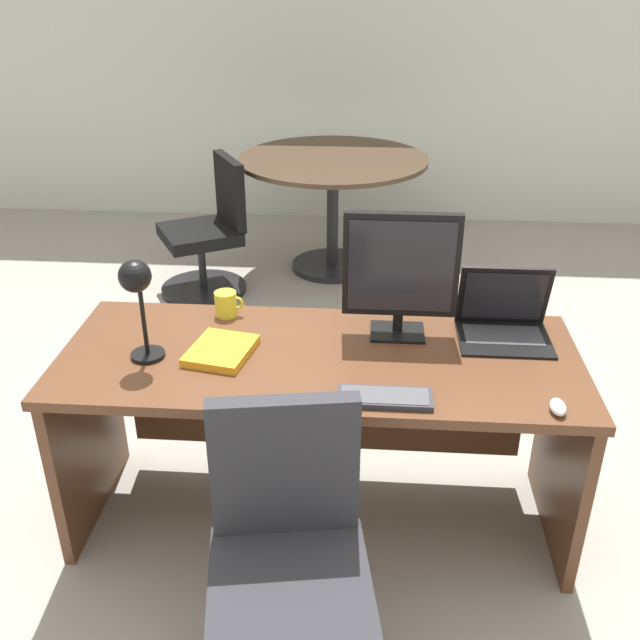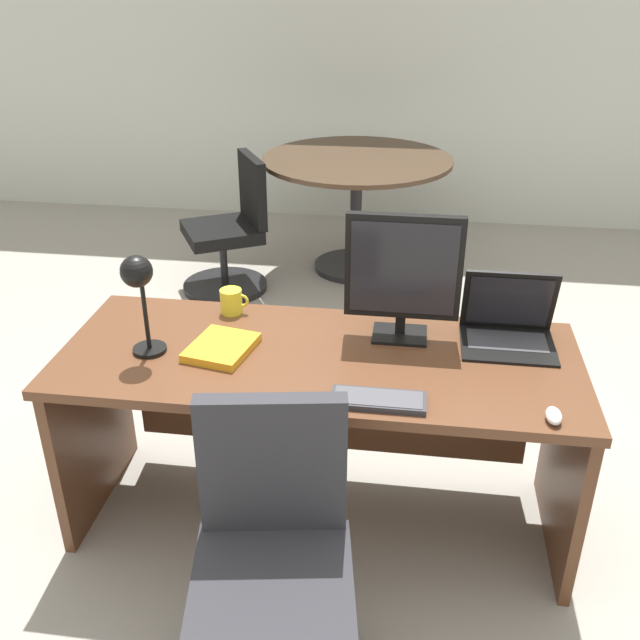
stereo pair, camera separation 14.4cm
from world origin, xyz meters
The scene contains 13 objects.
ground centered at (0.00, 1.50, 0.00)m, with size 12.00×12.00×0.00m, color gray.
back_wall centered at (0.00, 3.71, 1.40)m, with size 10.00×0.10×2.80m, color silver.
desk centered at (0.00, 0.05, 0.54)m, with size 1.85×0.74×0.75m.
monitor centered at (0.28, 0.18, 1.01)m, with size 0.42×0.16×0.47m.
laptop centered at (0.67, 0.22, 0.83)m, with size 0.33×0.28×0.26m.
keyboard centered at (0.23, -0.27, 0.76)m, with size 0.30×0.12×0.02m.
mouse centered at (0.76, -0.30, 0.77)m, with size 0.05×0.09×0.04m.
desk_lamp centered at (-0.60, -0.08, 1.03)m, with size 0.12×0.14×0.38m.
book centered at (-0.35, -0.02, 0.77)m, with size 0.25×0.28×0.03m.
coffee_mug centered at (-0.39, 0.28, 0.80)m, with size 0.11×0.09×0.10m.
office_chair centered at (-0.04, -0.70, 0.37)m, with size 0.56×0.56×0.92m.
meeting_table centered at (-0.10, 2.54, 0.61)m, with size 1.27×1.27×0.80m.
meeting_chair_near centered at (-0.88, 2.11, 0.36)m, with size 0.64×0.63×0.88m.
Camera 1 is at (0.17, -2.19, 2.03)m, focal length 40.13 mm.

